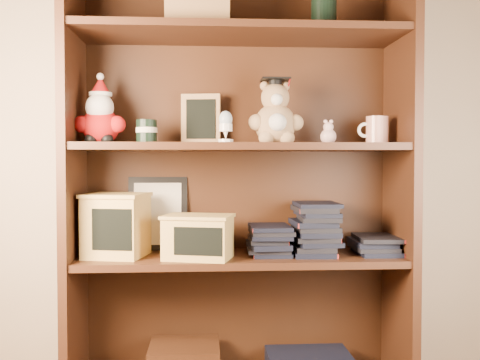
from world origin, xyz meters
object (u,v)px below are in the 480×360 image
object	(u,v)px
teacher_mug	(376,130)
treats_box	(116,225)
bookcase	(238,191)
grad_teddy_bear	(275,118)

from	to	relation	value
teacher_mug	treats_box	xyz separation A→B (m)	(-0.93, -0.00, -0.34)
bookcase	treats_box	bearing A→B (deg)	-173.24
bookcase	grad_teddy_bear	world-z (taller)	bookcase
bookcase	treats_box	world-z (taller)	bookcase
grad_teddy_bear	teacher_mug	world-z (taller)	grad_teddy_bear
grad_teddy_bear	teacher_mug	distance (m)	0.37
bookcase	teacher_mug	world-z (taller)	bookcase
bookcase	teacher_mug	distance (m)	0.55
treats_box	bookcase	bearing A→B (deg)	6.76
bookcase	grad_teddy_bear	bearing A→B (deg)	-24.21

